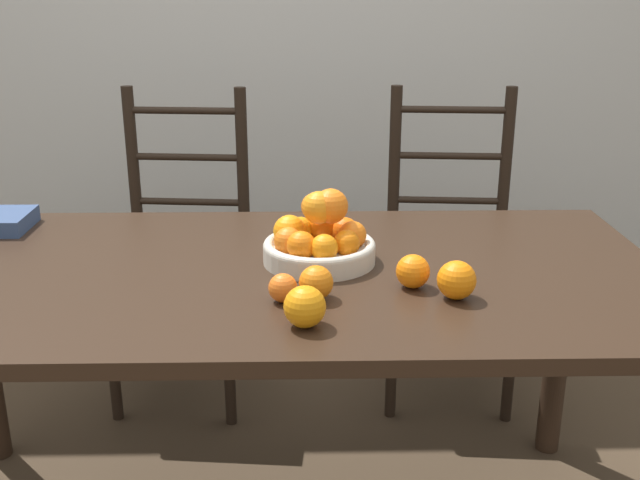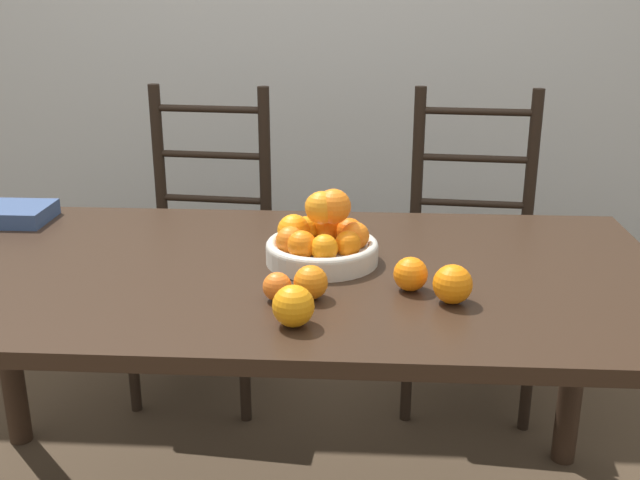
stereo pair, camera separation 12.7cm
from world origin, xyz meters
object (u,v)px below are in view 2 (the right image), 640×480
(orange_loose_3, at_px, (311,282))
(chair_right, at_px, (470,259))
(orange_loose_2, at_px, (293,306))
(book_stack, at_px, (8,214))
(orange_loose_1, at_px, (411,274))
(chair_left, at_px, (204,253))
(orange_loose_4, at_px, (453,284))
(fruit_bowl, at_px, (322,239))
(orange_loose_0, at_px, (277,287))

(orange_loose_3, height_order, chair_right, chair_right)
(orange_loose_2, height_order, book_stack, orange_loose_2)
(orange_loose_1, xyz_separation_m, chair_left, (-0.64, 0.89, -0.29))
(orange_loose_4, relative_size, chair_left, 0.08)
(orange_loose_4, bearing_deg, fruit_bowl, 141.18)
(chair_right, xyz_separation_m, book_stack, (-1.33, -0.46, 0.28))
(orange_loose_2, bearing_deg, orange_loose_4, 22.15)
(orange_loose_2, height_order, chair_right, chair_right)
(orange_loose_0, bearing_deg, fruit_bowl, 71.37)
(fruit_bowl, relative_size, chair_right, 0.25)
(orange_loose_4, bearing_deg, orange_loose_2, -157.85)
(orange_loose_0, bearing_deg, orange_loose_3, 10.87)
(fruit_bowl, bearing_deg, orange_loose_3, -92.77)
(orange_loose_2, bearing_deg, orange_loose_1, 39.17)
(book_stack, bearing_deg, orange_loose_4, -22.77)
(orange_loose_0, xyz_separation_m, book_stack, (-0.80, 0.49, -0.01))
(fruit_bowl, relative_size, orange_loose_3, 3.66)
(orange_loose_3, bearing_deg, orange_loose_1, 15.38)
(orange_loose_1, bearing_deg, book_stack, 158.46)
(book_stack, bearing_deg, fruit_bowl, -16.56)
(fruit_bowl, height_order, chair_left, chair_left)
(orange_loose_0, bearing_deg, orange_loose_1, 14.29)
(orange_loose_4, bearing_deg, orange_loose_1, 143.16)
(orange_loose_3, bearing_deg, chair_left, 114.74)
(chair_left, xyz_separation_m, chair_right, (0.90, 0.00, 0.00))
(orange_loose_2, relative_size, book_stack, 0.36)
(orange_loose_0, distance_m, orange_loose_2, 0.13)
(orange_loose_1, relative_size, chair_left, 0.07)
(orange_loose_1, relative_size, book_stack, 0.32)
(fruit_bowl, bearing_deg, orange_loose_2, -95.54)
(orange_loose_2, relative_size, chair_left, 0.08)
(chair_left, bearing_deg, orange_loose_0, -63.62)
(orange_loose_0, height_order, book_stack, orange_loose_0)
(orange_loose_2, xyz_separation_m, book_stack, (-0.84, 0.61, -0.02))
(fruit_bowl, distance_m, chair_left, 0.91)
(orange_loose_3, distance_m, book_stack, 0.99)
(orange_loose_2, bearing_deg, chair_left, 110.95)
(orange_loose_0, height_order, chair_right, chair_right)
(orange_loose_1, distance_m, orange_loose_4, 0.10)
(orange_loose_0, bearing_deg, orange_loose_4, 1.47)
(orange_loose_3, bearing_deg, book_stack, 150.95)
(fruit_bowl, relative_size, orange_loose_2, 3.23)
(orange_loose_4, bearing_deg, chair_left, 127.36)
(orange_loose_0, xyz_separation_m, chair_right, (0.53, 0.96, -0.28))
(fruit_bowl, relative_size, book_stack, 1.17)
(orange_loose_4, height_order, chair_left, chair_left)
(book_stack, bearing_deg, orange_loose_3, -29.05)
(fruit_bowl, distance_m, orange_loose_1, 0.26)
(orange_loose_0, bearing_deg, chair_right, 60.91)
(orange_loose_2, relative_size, orange_loose_3, 1.13)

